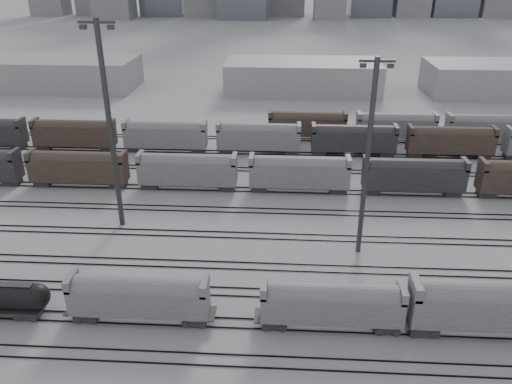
# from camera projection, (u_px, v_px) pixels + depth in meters

# --- Properties ---
(ground) EXTENTS (900.00, 900.00, 0.00)m
(ground) POSITION_uv_depth(u_px,v_px,m) (221.00, 330.00, 47.86)
(ground) COLOR #A2A2A7
(ground) RESTS_ON ground
(tracks) EXTENTS (220.00, 71.50, 0.16)m
(tracks) POSITION_uv_depth(u_px,v_px,m) (238.00, 237.00, 63.63)
(tracks) COLOR black
(tracks) RESTS_ON ground
(hopper_car_a) EXTENTS (13.51, 2.68, 4.83)m
(hopper_car_a) POSITION_uv_depth(u_px,v_px,m) (139.00, 295.00, 47.91)
(hopper_car_a) COLOR black
(hopper_car_a) RESTS_ON ground
(hopper_car_b) EXTENTS (13.44, 2.67, 4.81)m
(hopper_car_b) POSITION_uv_depth(u_px,v_px,m) (332.00, 302.00, 46.94)
(hopper_car_b) COLOR black
(hopper_car_b) RESTS_ON ground
(hopper_car_c) EXTENTS (15.50, 3.08, 5.54)m
(hopper_car_c) POSITION_uv_depth(u_px,v_px,m) (495.00, 304.00, 45.96)
(hopper_car_c) COLOR black
(hopper_car_c) RESTS_ON ground
(light_mast_b) EXTENTS (4.22, 0.68, 26.37)m
(light_mast_b) POSITION_uv_depth(u_px,v_px,m) (109.00, 124.00, 60.92)
(light_mast_b) COLOR #343437
(light_mast_b) RESTS_ON ground
(light_mast_c) EXTENTS (3.72, 0.60, 23.27)m
(light_mast_c) POSITION_uv_depth(u_px,v_px,m) (368.00, 156.00, 55.53)
(light_mast_c) COLOR #343437
(light_mast_c) RESTS_ON ground
(bg_string_near) EXTENTS (151.00, 3.00, 5.60)m
(bg_string_near) POSITION_uv_depth(u_px,v_px,m) (299.00, 174.00, 75.14)
(bg_string_near) COLOR gray
(bg_string_near) RESTS_ON ground
(bg_string_mid) EXTENTS (151.00, 3.00, 5.60)m
(bg_string_mid) POSITION_uv_depth(u_px,v_px,m) (354.00, 140.00, 89.06)
(bg_string_mid) COLOR black
(bg_string_mid) RESTS_ON ground
(bg_string_far) EXTENTS (66.00, 3.00, 5.60)m
(bg_string_far) POSITION_uv_depth(u_px,v_px,m) (441.00, 128.00, 95.36)
(bg_string_far) COLOR #4A382E
(bg_string_far) RESTS_ON ground
(warehouse_left) EXTENTS (50.00, 18.00, 8.00)m
(warehouse_left) POSITION_uv_depth(u_px,v_px,m) (44.00, 73.00, 135.14)
(warehouse_left) COLOR #A1A1A3
(warehouse_left) RESTS_ON ground
(warehouse_mid) EXTENTS (40.00, 18.00, 8.00)m
(warehouse_mid) POSITION_uv_depth(u_px,v_px,m) (302.00, 76.00, 131.43)
(warehouse_mid) COLOR #A1A1A3
(warehouse_mid) RESTS_ON ground
(warehouse_right) EXTENTS (35.00, 18.00, 8.00)m
(warehouse_right) POSITION_uv_depth(u_px,v_px,m) (496.00, 79.00, 128.77)
(warehouse_right) COLOR #A1A1A3
(warehouse_right) RESTS_ON ground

